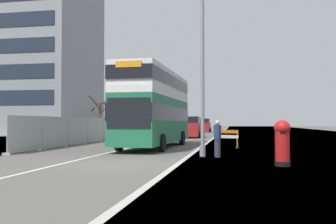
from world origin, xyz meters
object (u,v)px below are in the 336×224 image
(double_decker_bus, at_px, (155,107))
(pedestrian_at_kerb, at_px, (217,139))
(roadworks_barrier, at_px, (227,137))
(red_pillar_postbox, at_px, (282,141))
(car_receding_mid, at_px, (192,128))
(car_oncoming_near, at_px, (192,128))
(car_receding_far, at_px, (177,126))
(car_far_side, at_px, (204,126))
(lamppost_foreground, at_px, (202,60))

(double_decker_bus, distance_m, pedestrian_at_kerb, 7.65)
(double_decker_bus, height_order, roadworks_barrier, double_decker_bus)
(red_pillar_postbox, bearing_deg, car_receding_mid, 102.62)
(red_pillar_postbox, bearing_deg, pedestrian_at_kerb, 129.45)
(red_pillar_postbox, distance_m, car_receding_mid, 32.14)
(double_decker_bus, height_order, car_receding_mid, double_decker_bus)
(red_pillar_postbox, distance_m, roadworks_barrier, 9.75)
(roadworks_barrier, xyz_separation_m, car_oncoming_near, (-4.01, 15.00, 0.35))
(roadworks_barrier, distance_m, car_receding_mid, 22.40)
(double_decker_bus, distance_m, roadworks_barrier, 4.99)
(car_receding_far, distance_m, car_far_side, 7.88)
(car_oncoming_near, distance_m, car_receding_mid, 6.93)
(double_decker_bus, relative_size, car_oncoming_near, 2.86)
(double_decker_bus, xyz_separation_m, lamppost_foreground, (3.59, -5.86, 2.01))
(car_receding_far, distance_m, pedestrian_at_kerb, 36.95)
(red_pillar_postbox, height_order, car_far_side, car_far_side)
(roadworks_barrier, height_order, car_receding_mid, car_receding_mid)
(red_pillar_postbox, relative_size, roadworks_barrier, 1.14)
(pedestrian_at_kerb, bearing_deg, roadworks_barrier, 87.30)
(car_receding_mid, xyz_separation_m, car_far_side, (0.29, 14.99, 0.08))
(double_decker_bus, bearing_deg, car_receding_mid, 90.44)
(roadworks_barrier, height_order, pedestrian_at_kerb, pedestrian_at_kerb)
(lamppost_foreground, bearing_deg, car_receding_far, 100.83)
(car_receding_far, height_order, pedestrian_at_kerb, car_receding_far)
(red_pillar_postbox, xyz_separation_m, car_receding_mid, (-7.02, 31.37, 0.02))
(roadworks_barrier, bearing_deg, lamppost_foreground, -99.32)
(car_oncoming_near, distance_m, car_far_side, 21.88)
(roadworks_barrier, relative_size, pedestrian_at_kerb, 0.87)
(car_receding_mid, relative_size, car_receding_far, 1.00)
(car_receding_mid, bearing_deg, double_decker_bus, -89.56)
(double_decker_bus, distance_m, red_pillar_postbox, 11.57)
(red_pillar_postbox, relative_size, car_receding_far, 0.40)
(roadworks_barrier, relative_size, car_receding_mid, 0.35)
(lamppost_foreground, distance_m, car_far_side, 43.34)
(car_oncoming_near, bearing_deg, lamppost_foreground, -81.95)
(red_pillar_postbox, height_order, car_receding_far, car_receding_far)
(double_decker_bus, xyz_separation_m, pedestrian_at_kerb, (4.31, -6.08, -1.72))
(car_far_side, height_order, pedestrian_at_kerb, car_far_side)
(lamppost_foreground, distance_m, roadworks_barrier, 7.37)
(lamppost_foreground, height_order, pedestrian_at_kerb, lamppost_foreground)
(red_pillar_postbox, relative_size, car_far_side, 0.45)
(car_far_side, relative_size, pedestrian_at_kerb, 2.21)
(lamppost_foreground, height_order, roadworks_barrier, lamppost_foreground)
(roadworks_barrier, bearing_deg, car_receding_far, 104.85)
(lamppost_foreground, relative_size, pedestrian_at_kerb, 5.61)
(roadworks_barrier, height_order, car_oncoming_near, car_oncoming_near)
(car_far_side, bearing_deg, lamppost_foreground, -85.38)
(car_receding_mid, bearing_deg, lamppost_foreground, -82.36)
(lamppost_foreground, distance_m, red_pillar_postbox, 5.91)
(car_receding_far, xyz_separation_m, pedestrian_at_kerb, (7.59, -36.16, -0.21))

